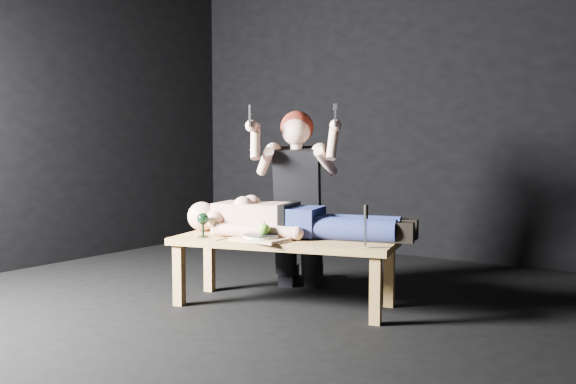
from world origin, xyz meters
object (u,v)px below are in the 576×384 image
(lying_man, at_px, (296,217))
(serving_tray, at_px, (261,239))
(table, at_px, (284,272))
(kneeling_woman, at_px, (299,198))
(goblet, at_px, (203,225))
(carving_knife, at_px, (366,226))

(lying_man, height_order, serving_tray, lying_man)
(table, height_order, serving_tray, serving_tray)
(lying_man, bearing_deg, serving_tray, -117.44)
(kneeling_woman, xyz_separation_m, goblet, (-0.25, -0.77, -0.14))
(kneeling_woman, height_order, carving_knife, kneeling_woman)
(table, distance_m, goblet, 0.62)
(lying_man, xyz_separation_m, kneeling_woman, (-0.23, 0.38, 0.09))
(serving_tray, height_order, carving_knife, carving_knife)
(table, relative_size, serving_tray, 4.30)
(lying_man, xyz_separation_m, serving_tray, (-0.07, -0.30, -0.12))
(kneeling_woman, height_order, goblet, kneeling_woman)
(table, height_order, carving_knife, carving_knife)
(serving_tray, bearing_deg, lying_man, 76.73)
(lying_man, distance_m, serving_tray, 0.33)
(table, xyz_separation_m, lying_man, (0.01, 0.13, 0.36))
(kneeling_woman, bearing_deg, goblet, -133.42)
(table, bearing_deg, carving_knife, -19.00)
(lying_man, xyz_separation_m, carving_knife, (0.61, -0.18, -0.00))
(table, bearing_deg, kneeling_woman, 98.68)
(goblet, bearing_deg, serving_tray, 12.54)
(table, bearing_deg, serving_tray, -122.91)
(carving_knife, bearing_deg, goblet, 176.70)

